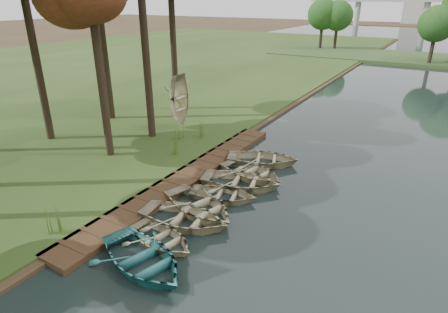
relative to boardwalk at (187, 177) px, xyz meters
The scene contains 18 objects.
ground 1.61m from the boardwalk, ahead, with size 300.00×300.00×0.00m, color #3D2F1D.
boardwalk is the anchor object (origin of this frame).
peninsula 50.91m from the boardwalk, 79.13° to the left, with size 50.00×14.00×0.45m, color #314920.
far_trees 50.78m from the boardwalk, 82.86° to the left, with size 45.60×5.60×8.80m.
building_b 145.16m from the boardwalk, 91.34° to the left, with size 8.00×8.00×12.00m, color #A5A5A0.
rowboat_0 6.85m from the boardwalk, 66.81° to the right, with size 2.83×3.96×0.82m, color #286F6F.
rowboat_1 5.51m from the boardwalk, 64.36° to the right, with size 2.17×3.04×0.63m, color tan.
rowboat_2 4.16m from the boardwalk, 55.35° to the right, with size 2.76×3.86×0.80m, color tan.
rowboat_3 3.35m from the boardwalk, 44.62° to the right, with size 2.79×3.90×0.81m, color tan.
rowboat_4 2.81m from the boardwalk, 17.55° to the right, with size 2.24×3.14×0.65m, color tan.
rowboat_5 2.88m from the boardwalk, 13.15° to the left, with size 2.81×3.94×0.82m, color tan.
rowboat_6 3.37m from the boardwalk, 34.08° to the left, with size 2.63×3.68×0.76m, color tan.
rowboat_7 4.50m from the boardwalk, 55.43° to the left, with size 2.85×4.00×0.83m, color tan.
stored_rowboat 7.62m from the boardwalk, 128.46° to the left, with size 2.66×3.72×0.77m, color tan.
reeds_0 6.84m from the boardwalk, 100.82° to the right, with size 0.60×0.60×1.12m, color #3F661E.
reeds_1 5.47m from the boardwalk, 130.53° to the left, with size 0.60×0.60×1.03m, color #3F661E.
reeds_2 2.97m from the boardwalk, 137.23° to the left, with size 0.60×0.60×1.14m, color #3F661E.
reeds_3 5.70m from the boardwalk, 116.07° to the left, with size 0.60×0.60×1.07m, color #3F661E.
Camera 1 is at (8.83, -13.86, 8.67)m, focal length 30.00 mm.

